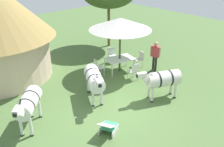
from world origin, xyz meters
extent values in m
plane|color=#4E6D39|center=(0.00, 0.00, 0.00)|extent=(36.00, 36.00, 0.00)
cylinder|color=#3F4324|center=(2.99, 2.30, 1.17)|extent=(0.10, 0.10, 2.34)
cone|color=beige|center=(2.99, 2.30, 2.64)|extent=(3.24, 3.24, 0.60)
cube|color=white|center=(2.99, 2.30, 0.72)|extent=(1.70, 1.31, 0.04)
cylinder|color=silver|center=(2.42, 2.88, 0.35)|extent=(0.06, 0.06, 0.70)
cylinder|color=silver|center=(3.77, 2.54, 0.35)|extent=(0.06, 0.06, 0.70)
cylinder|color=silver|center=(2.21, 2.05, 0.35)|extent=(0.06, 0.06, 0.70)
cylinder|color=silver|center=(3.56, 1.71, 0.35)|extent=(0.06, 0.06, 0.70)
cube|color=silver|center=(3.48, 3.40, 0.45)|extent=(0.57, 0.56, 0.04)
cube|color=silver|center=(3.56, 3.57, 0.68)|extent=(0.42, 0.21, 0.45)
cylinder|color=silver|center=(3.58, 3.16, 0.23)|extent=(0.04, 0.04, 0.45)
cylinder|color=silver|center=(3.23, 3.31, 0.23)|extent=(0.04, 0.04, 0.45)
cylinder|color=silver|center=(3.73, 3.48, 0.23)|extent=(0.04, 0.04, 0.45)
cylinder|color=silver|center=(3.38, 3.64, 0.23)|extent=(0.04, 0.04, 0.45)
cube|color=silver|center=(1.83, 2.64, 0.45)|extent=(0.53, 0.54, 0.04)
cube|color=silver|center=(1.65, 2.69, 0.68)|extent=(0.16, 0.43, 0.45)
cylinder|color=silver|center=(2.06, 2.77, 0.23)|extent=(0.04, 0.04, 0.45)
cylinder|color=silver|center=(1.95, 2.40, 0.23)|extent=(0.04, 0.04, 0.45)
cylinder|color=silver|center=(1.72, 2.87, 0.23)|extent=(0.04, 0.04, 0.45)
cylinder|color=silver|center=(1.61, 2.51, 0.23)|extent=(0.04, 0.04, 0.45)
cube|color=silver|center=(2.77, 1.11, 0.45)|extent=(0.51, 0.49, 0.04)
cube|color=silver|center=(2.74, 0.92, 0.68)|extent=(0.44, 0.12, 0.45)
cylinder|color=silver|center=(2.62, 1.32, 0.23)|extent=(0.04, 0.04, 0.45)
cylinder|color=silver|center=(2.99, 1.25, 0.23)|extent=(0.04, 0.04, 0.45)
cylinder|color=silver|center=(2.55, 0.97, 0.23)|extent=(0.04, 0.04, 0.45)
cylinder|color=silver|center=(2.93, 0.90, 0.23)|extent=(0.04, 0.04, 0.45)
cube|color=silver|center=(4.15, 1.98, 0.45)|extent=(0.52, 0.54, 0.04)
cube|color=silver|center=(4.34, 1.92, 0.68)|extent=(0.16, 0.43, 0.45)
cylinder|color=silver|center=(3.93, 1.84, 0.23)|extent=(0.04, 0.04, 0.45)
cylinder|color=silver|center=(4.03, 2.21, 0.23)|extent=(0.04, 0.04, 0.45)
cylinder|color=silver|center=(4.28, 1.74, 0.23)|extent=(0.04, 0.04, 0.45)
cylinder|color=silver|center=(4.38, 2.11, 0.23)|extent=(0.04, 0.04, 0.45)
cylinder|color=black|center=(4.39, 1.10, 0.42)|extent=(0.12, 0.12, 0.83)
cylinder|color=black|center=(4.42, 0.96, 0.42)|extent=(0.12, 0.12, 0.83)
cube|color=#B73941|center=(4.41, 1.03, 1.13)|extent=(0.29, 0.48, 0.59)
cylinder|color=tan|center=(4.36, 1.28, 1.15)|extent=(0.09, 0.09, 0.56)
cylinder|color=tan|center=(4.46, 0.78, 1.15)|extent=(0.09, 0.09, 0.56)
sphere|color=tan|center=(4.41, 1.03, 1.56)|extent=(0.23, 0.23, 0.23)
cube|color=#389670|center=(-0.93, -1.18, 0.22)|extent=(0.72, 0.71, 0.03)
cube|color=white|center=(-1.17, -1.30, 0.44)|extent=(0.71, 0.70, 0.32)
cube|color=silver|center=(-1.09, -0.97, 0.11)|extent=(0.56, 0.30, 0.22)
cube|color=silver|center=(-0.86, -1.44, 0.11)|extent=(0.56, 0.30, 0.22)
cylinder|color=silver|center=(-2.86, 1.03, 1.03)|extent=(1.49, 1.53, 0.63)
cylinder|color=black|center=(-2.65, 1.25, 1.03)|extent=(0.52, 0.50, 0.64)
cylinder|color=black|center=(-3.04, 0.83, 1.03)|extent=(0.52, 0.50, 0.64)
cylinder|color=silver|center=(-3.37, 0.48, 1.21)|extent=(0.57, 0.58, 0.49)
cube|color=silver|center=(-3.57, 0.28, 1.37)|extent=(0.41, 0.41, 0.20)
cube|color=black|center=(-3.69, 0.15, 1.34)|extent=(0.17, 0.17, 0.12)
cube|color=black|center=(-3.37, 0.48, 1.41)|extent=(0.28, 0.29, 0.28)
cylinder|color=silver|center=(-3.12, 0.49, 0.40)|extent=(0.11, 0.11, 0.80)
cylinder|color=black|center=(-3.12, 0.49, 0.03)|extent=(0.13, 0.13, 0.06)
cylinder|color=silver|center=(-3.38, 0.73, 0.40)|extent=(0.11, 0.11, 0.80)
cylinder|color=black|center=(-3.38, 0.73, 0.03)|extent=(0.13, 0.13, 0.06)
cylinder|color=silver|center=(-2.34, 1.33, 0.40)|extent=(0.11, 0.11, 0.80)
cylinder|color=black|center=(-2.34, 1.33, 0.03)|extent=(0.13, 0.13, 0.06)
cylinder|color=silver|center=(-2.59, 1.57, 0.40)|extent=(0.11, 0.11, 0.80)
cylinder|color=black|center=(-2.59, 1.57, 0.03)|extent=(0.13, 0.13, 0.06)
cylinder|color=black|center=(-2.31, 1.61, 0.93)|extent=(0.20, 0.21, 0.53)
cylinder|color=silver|center=(2.38, -1.02, 0.95)|extent=(1.63, 1.23, 0.67)
cylinder|color=black|center=(2.65, -1.15, 0.95)|extent=(0.36, 0.66, 0.69)
cylinder|color=black|center=(2.14, -0.91, 0.95)|extent=(0.36, 0.66, 0.69)
cylinder|color=silver|center=(1.71, -0.71, 1.13)|extent=(0.62, 0.50, 0.51)
cube|color=silver|center=(1.45, -0.59, 1.29)|extent=(0.44, 0.33, 0.20)
cube|color=black|center=(1.29, -0.52, 1.26)|extent=(0.16, 0.16, 0.12)
cube|color=black|center=(1.71, -0.71, 1.33)|extent=(0.35, 0.19, 0.28)
cylinder|color=silver|center=(1.79, -0.95, 0.35)|extent=(0.11, 0.11, 0.70)
cylinder|color=black|center=(1.79, -0.95, 0.03)|extent=(0.13, 0.13, 0.06)
cylinder|color=silver|center=(1.95, -0.62, 0.35)|extent=(0.11, 0.11, 0.70)
cylinder|color=black|center=(1.95, -0.62, 0.03)|extent=(0.13, 0.13, 0.06)
cylinder|color=silver|center=(2.82, -1.43, 0.35)|extent=(0.11, 0.11, 0.70)
cylinder|color=black|center=(2.82, -1.43, 0.03)|extent=(0.13, 0.13, 0.06)
cylinder|color=silver|center=(2.97, -1.09, 0.35)|extent=(0.11, 0.11, 0.70)
cylinder|color=black|center=(2.97, -1.09, 0.03)|extent=(0.13, 0.13, 0.06)
cylinder|color=black|center=(3.10, -1.36, 0.85)|extent=(0.23, 0.14, 0.53)
cylinder|color=silver|center=(0.16, 0.98, 1.00)|extent=(1.37, 1.74, 0.67)
cylinder|color=black|center=(0.31, 1.26, 1.00)|extent=(0.64, 0.40, 0.68)
cylinder|color=black|center=(0.02, 0.72, 1.00)|extent=(0.64, 0.40, 0.68)
cylinder|color=silver|center=(-0.23, 0.27, 1.18)|extent=(0.53, 0.62, 0.51)
cube|color=silver|center=(-0.37, 0.02, 1.34)|extent=(0.35, 0.44, 0.20)
cube|color=black|center=(-0.45, -0.13, 1.31)|extent=(0.16, 0.16, 0.12)
cube|color=black|center=(-0.23, 0.27, 1.38)|extent=(0.21, 0.34, 0.28)
cylinder|color=silver|center=(0.02, 0.35, 0.37)|extent=(0.11, 0.11, 0.75)
cylinder|color=black|center=(0.02, 0.35, 0.03)|extent=(0.13, 0.13, 0.06)
cylinder|color=silver|center=(-0.30, 0.53, 0.37)|extent=(0.11, 0.11, 0.75)
cylinder|color=black|center=(-0.30, 0.53, 0.03)|extent=(0.13, 0.13, 0.06)
cylinder|color=silver|center=(0.62, 1.43, 0.37)|extent=(0.11, 0.11, 0.75)
cylinder|color=black|center=(0.62, 1.43, 0.03)|extent=(0.13, 0.13, 0.06)
cylinder|color=silver|center=(0.29, 1.61, 0.37)|extent=(0.11, 0.11, 0.75)
cylinder|color=black|center=(0.29, 1.61, 0.03)|extent=(0.13, 0.13, 0.06)
cylinder|color=black|center=(0.57, 1.73, 0.90)|extent=(0.16, 0.23, 0.53)
cylinder|color=brown|center=(5.37, 5.81, 1.33)|extent=(0.18, 0.18, 2.67)
camera|label=1|loc=(-5.97, -6.80, 5.98)|focal=41.07mm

